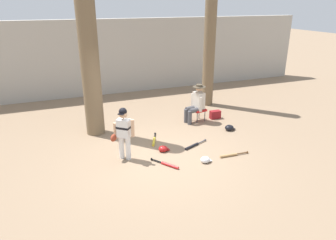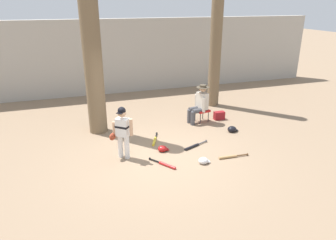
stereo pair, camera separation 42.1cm
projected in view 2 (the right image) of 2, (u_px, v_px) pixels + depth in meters
ground_plane at (158, 158)px, 7.61m from camera, size 60.00×60.00×0.00m
concrete_back_wall at (114, 57)px, 12.57m from camera, size 18.00×0.36×2.96m
tree_near_player at (93, 58)px, 8.41m from camera, size 0.76×0.76×5.05m
tree_behind_spectator at (216, 30)px, 10.52m from camera, size 0.65×0.65×6.03m
young_ballplayer at (122, 129)px, 7.37m from camera, size 0.58×0.42×1.31m
folding_stool at (202, 111)px, 9.77m from camera, size 0.46×0.46×0.41m
seated_spectator at (200, 103)px, 9.62m from camera, size 0.68×0.54×1.20m
handbag_beside_stool at (219, 116)px, 10.04m from camera, size 0.34×0.19×0.26m
bat_black_composite at (193, 146)px, 8.14m from camera, size 0.77×0.37×0.07m
bat_red_barrel at (165, 164)px, 7.23m from camera, size 0.49×0.68×0.07m
bat_wood_tan at (230, 157)px, 7.60m from camera, size 0.78×0.10×0.07m
bat_yellow_trainer at (155, 140)px, 8.48m from camera, size 0.37×0.76×0.07m
batting_helmet_red at (163, 149)px, 7.92m from camera, size 0.28×0.22×0.16m
batting_helmet_white at (203, 161)px, 7.33m from camera, size 0.27×0.21×0.16m
batting_helmet_black at (232, 129)px, 9.10m from camera, size 0.31×0.24×0.18m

